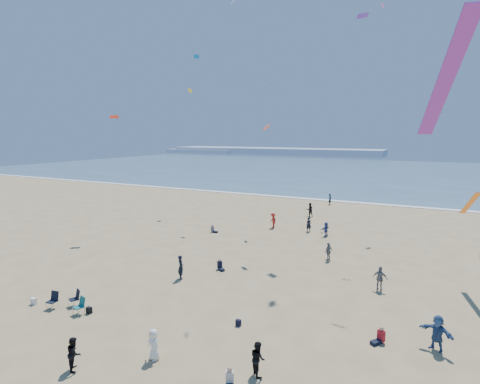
% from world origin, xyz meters
% --- Properties ---
extents(ground, '(220.00, 220.00, 0.00)m').
position_xyz_m(ground, '(0.00, 0.00, 0.00)').
color(ground, tan).
rests_on(ground, ground).
extents(ocean, '(220.00, 100.00, 0.06)m').
position_xyz_m(ocean, '(0.00, 95.00, 0.03)').
color(ocean, '#476B84').
rests_on(ocean, ground).
extents(surf_line, '(220.00, 1.20, 0.08)m').
position_xyz_m(surf_line, '(0.00, 45.00, 0.04)').
color(surf_line, white).
rests_on(surf_line, ground).
extents(headland_far, '(110.00, 20.00, 3.20)m').
position_xyz_m(headland_far, '(-60.00, 170.00, 1.60)').
color(headland_far, '#7A8EA8').
rests_on(headland_far, ground).
extents(headland_near, '(40.00, 14.00, 2.00)m').
position_xyz_m(headland_near, '(-100.00, 165.00, 1.00)').
color(headland_near, '#7A8EA8').
rests_on(headland_near, ground).
extents(standing_flyers, '(34.36, 44.88, 1.85)m').
position_xyz_m(standing_flyers, '(3.24, 15.20, 0.83)').
color(standing_flyers, gray).
rests_on(standing_flyers, ground).
extents(seated_group, '(19.23, 27.99, 0.84)m').
position_xyz_m(seated_group, '(2.78, 6.11, 0.42)').
color(seated_group, silver).
rests_on(seated_group, ground).
extents(chair_cluster, '(2.71, 1.54, 1.00)m').
position_xyz_m(chair_cluster, '(-6.03, 1.41, 0.50)').
color(chair_cluster, black).
rests_on(chair_cluster, ground).
extents(white_tote, '(0.35, 0.20, 0.40)m').
position_xyz_m(white_tote, '(-8.53, 0.95, 0.20)').
color(white_tote, white).
rests_on(white_tote, ground).
extents(black_backpack, '(0.30, 0.22, 0.38)m').
position_xyz_m(black_backpack, '(-4.56, 1.62, 0.19)').
color(black_backpack, black).
rests_on(black_backpack, ground).
extents(navy_bag, '(0.28, 0.18, 0.34)m').
position_xyz_m(navy_bag, '(3.79, 4.24, 0.17)').
color(navy_bag, black).
rests_on(navy_bag, ground).
extents(kites_aloft, '(35.26, 45.22, 26.60)m').
position_xyz_m(kites_aloft, '(8.83, 13.23, 14.90)').
color(kites_aloft, green).
rests_on(kites_aloft, ground).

